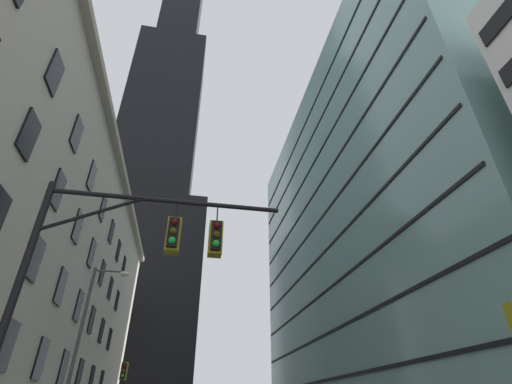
# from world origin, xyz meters

# --- Properties ---
(dark_skyscraper) EXTENTS (29.25, 29.25, 203.78)m
(dark_skyscraper) POSITION_xyz_m (-15.19, 79.72, 61.72)
(dark_skyscraper) COLOR black
(dark_skyscraper) RESTS_ON ground
(glass_office_midrise) EXTENTS (17.69, 49.41, 41.14)m
(glass_office_midrise) POSITION_xyz_m (19.79, 29.79, 20.57)
(glass_office_midrise) COLOR gray
(glass_office_midrise) RESTS_ON ground
(traffic_signal_mast) EXTENTS (6.89, 0.63, 6.90)m
(traffic_signal_mast) POSITION_xyz_m (-4.48, 3.07, 5.00)
(traffic_signal_mast) COLOR black
(traffic_signal_mast) RESTS_ON sidewalk_left
(traffic_light_far_left) EXTENTS (0.40, 0.63, 3.98)m
(traffic_light_far_left) POSITION_xyz_m (-6.52, 20.21, 3.35)
(traffic_light_far_left) COLOR black
(traffic_light_far_left) RESTS_ON sidewalk_left
(street_lamppost) EXTENTS (1.96, 0.32, 8.09)m
(street_lamppost) POSITION_xyz_m (-7.90, 14.02, 4.90)
(street_lamppost) COLOR #47474C
(street_lamppost) RESTS_ON sidewalk_left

